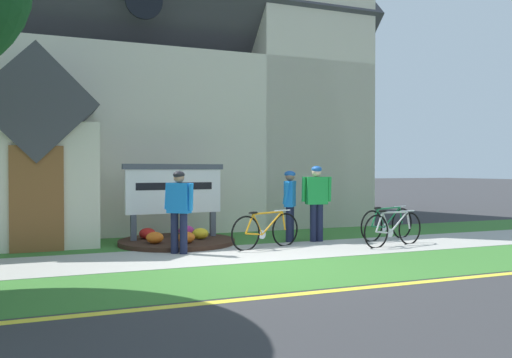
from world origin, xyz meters
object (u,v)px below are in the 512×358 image
object	(u,v)px
bicycle_white	(387,223)
cyclist_in_blue_jersey	(179,206)
bicycle_orange	(266,230)
bicycle_green	(393,229)
cyclist_in_green_jersey	(290,201)
cyclist_in_yellow_jersey	(317,197)
roadside_conifer	(294,92)
church_sign	(174,191)

from	to	relation	value
bicycle_white	cyclist_in_blue_jersey	distance (m)	5.01
bicycle_white	bicycle_orange	world-z (taller)	same
cyclist_in_blue_jersey	bicycle_white	bearing A→B (deg)	3.06
bicycle_green	cyclist_in_green_jersey	world-z (taller)	cyclist_in_green_jersey
bicycle_green	cyclist_in_yellow_jersey	xyz separation A→B (m)	(-1.19, 1.20, 0.64)
roadside_conifer	cyclist_in_green_jersey	bearing A→B (deg)	-116.57
bicycle_white	cyclist_in_yellow_jersey	bearing A→B (deg)	170.47
bicycle_white	bicycle_orange	xyz separation A→B (m)	(-3.13, -0.19, -0.00)
bicycle_white	cyclist_in_green_jersey	world-z (taller)	cyclist_in_green_jersey
cyclist_in_yellow_jersey	bicycle_green	bearing A→B (deg)	-45.11
roadside_conifer	cyclist_in_blue_jersey	bearing A→B (deg)	-128.24
bicycle_orange	church_sign	bearing A→B (deg)	135.97
bicycle_white	bicycle_orange	size ratio (longest dim) A/B	1.02
cyclist_in_green_jersey	roadside_conifer	xyz separation A→B (m)	(3.65, 7.29, 3.66)
cyclist_in_blue_jersey	roadside_conifer	world-z (taller)	roadside_conifer
cyclist_in_yellow_jersey	cyclist_in_blue_jersey	xyz separation A→B (m)	(-3.28, -0.55, -0.08)
church_sign	cyclist_in_yellow_jersey	xyz separation A→B (m)	(3.01, -1.05, -0.15)
bicycle_green	roadside_conifer	bearing A→B (deg)	77.65
bicycle_white	cyclist_in_green_jersey	distance (m)	2.36
church_sign	bicycle_white	bearing A→B (deg)	-15.79
cyclist_in_green_jersey	roadside_conifer	bearing A→B (deg)	63.43
bicycle_orange	cyclist_in_blue_jersey	bearing A→B (deg)	-177.55
church_sign	cyclist_in_blue_jersey	bearing A→B (deg)	-99.72
bicycle_green	cyclist_in_green_jersey	bearing A→B (deg)	139.64
bicycle_green	bicycle_orange	world-z (taller)	bicycle_green
church_sign	cyclist_in_green_jersey	distance (m)	2.60
bicycle_orange	roadside_conifer	distance (m)	10.15
church_sign	bicycle_green	distance (m)	4.83
bicycle_orange	cyclist_in_yellow_jersey	distance (m)	1.64
cyclist_in_yellow_jersey	roadside_conifer	world-z (taller)	roadside_conifer
cyclist_in_yellow_jersey	roadside_conifer	distance (m)	8.93
cyclist_in_green_jersey	cyclist_in_blue_jersey	size ratio (longest dim) A/B	1.00
cyclist_in_green_jersey	roadside_conifer	distance (m)	8.94
bicycle_green	cyclist_in_green_jersey	distance (m)	2.34
cyclist_in_green_jersey	cyclist_in_blue_jersey	world-z (taller)	cyclist_in_blue_jersey
bicycle_white	church_sign	bearing A→B (deg)	164.21
church_sign	roadside_conifer	distance (m)	9.58
bicycle_green	bicycle_white	world-z (taller)	bicycle_green
bicycle_orange	cyclist_in_green_jersey	world-z (taller)	cyclist_in_green_jersey
church_sign	cyclist_in_yellow_jersey	size ratio (longest dim) A/B	1.34
church_sign	roadside_conifer	bearing A→B (deg)	46.80
bicycle_green	cyclist_in_yellow_jersey	distance (m)	1.81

